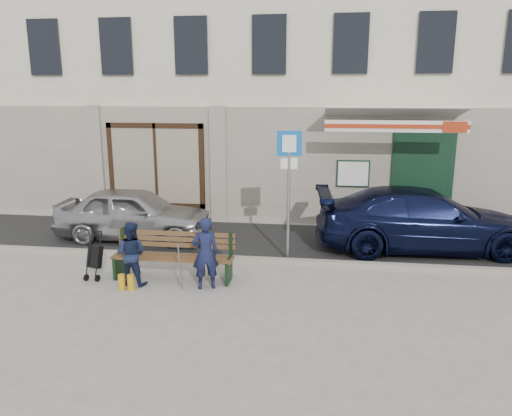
% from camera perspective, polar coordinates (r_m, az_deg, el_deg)
% --- Properties ---
extents(ground, '(80.00, 80.00, 0.00)m').
position_cam_1_polar(ground, '(9.51, -1.98, -9.27)').
color(ground, '#9E9991').
rests_on(ground, ground).
extents(asphalt_lane, '(60.00, 3.20, 0.01)m').
position_cam_1_polar(asphalt_lane, '(12.39, 0.45, -3.76)').
color(asphalt_lane, '#282828').
rests_on(asphalt_lane, ground).
extents(curb, '(60.00, 0.18, 0.12)m').
position_cam_1_polar(curb, '(10.87, -0.64, -5.96)').
color(curb, '#9E9384').
rests_on(curb, ground).
extents(building, '(20.00, 8.27, 10.00)m').
position_cam_1_polar(building, '(17.21, 2.91, 17.77)').
color(building, beige).
rests_on(building, ground).
extents(car_silver, '(3.86, 1.59, 1.31)m').
position_cam_1_polar(car_silver, '(12.76, -13.72, -0.62)').
color(car_silver, '#A7A7AC').
rests_on(car_silver, ground).
extents(car_navy, '(5.09, 2.39, 1.44)m').
position_cam_1_polar(car_navy, '(12.20, 18.57, -1.27)').
color(car_navy, black).
rests_on(car_navy, ground).
extents(parking_sign, '(0.52, 0.12, 2.82)m').
position_cam_1_polar(parking_sign, '(10.60, 3.78, 3.85)').
color(parking_sign, gray).
rests_on(parking_sign, ground).
extents(bench, '(2.40, 1.17, 0.98)m').
position_cam_1_polar(bench, '(10.00, -9.73, -5.50)').
color(bench, brown).
rests_on(bench, ground).
extents(man, '(0.59, 0.48, 1.38)m').
position_cam_1_polar(man, '(9.37, -5.81, -5.18)').
color(man, '#15193A').
rests_on(man, ground).
extents(woman, '(0.64, 0.52, 1.24)m').
position_cam_1_polar(woman, '(9.82, -14.09, -5.06)').
color(woman, '#141D38').
rests_on(woman, ground).
extents(stroller, '(0.33, 0.43, 0.95)m').
position_cam_1_polar(stroller, '(10.41, -17.95, -5.44)').
color(stroller, black).
rests_on(stroller, ground).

